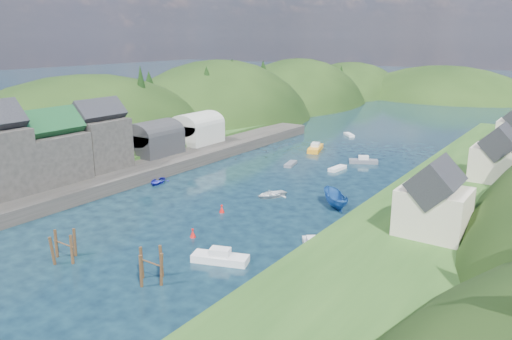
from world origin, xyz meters
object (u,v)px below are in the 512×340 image
Objects in this scene: channel_buoy_far at (222,209)px; piling_cluster_far at (151,268)px; piling_cluster_near at (64,249)px; channel_buoy_near at (193,233)px.

piling_cluster_far is at bearing -71.16° from channel_buoy_far.
piling_cluster_far is (11.09, 1.85, 0.08)m from piling_cluster_near.
piling_cluster_near reaches higher than channel_buoy_far.
channel_buoy_far is (-2.47, 8.63, 0.00)m from channel_buoy_near.
channel_buoy_near and channel_buoy_far have the same top height.
piling_cluster_near is 3.37× the size of channel_buoy_far.
piling_cluster_near is 14.24m from channel_buoy_near.
channel_buoy_near is at bearing 60.33° from piling_cluster_near.
channel_buoy_near is 8.98m from channel_buoy_far.
channel_buoy_near is 1.00× the size of channel_buoy_far.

